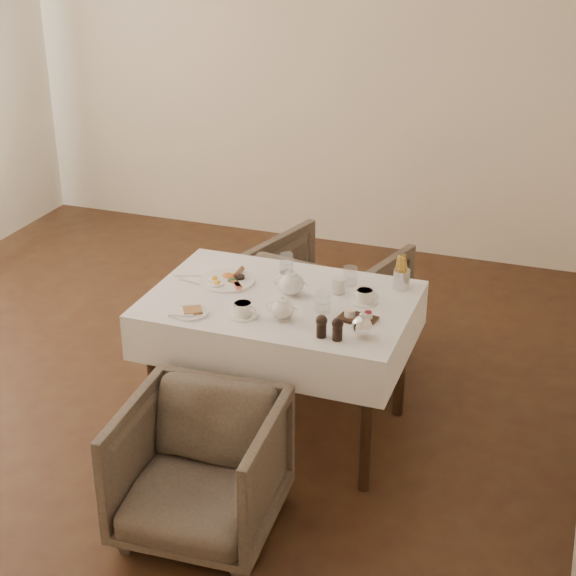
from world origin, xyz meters
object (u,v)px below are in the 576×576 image
at_px(table, 281,319).
at_px(armchair_near, 200,469).
at_px(armchair_far, 326,302).
at_px(breakfast_plate, 228,280).
at_px(teapot_centre, 291,282).

bearing_deg(table, armchair_near, -94.15).
distance_m(armchair_far, breakfast_plate, 0.89).
distance_m(armchair_far, teapot_centre, 0.91).
height_order(armchair_near, armchair_far, armchair_far).
bearing_deg(teapot_centre, breakfast_plate, 174.19).
height_order(table, teapot_centre, teapot_centre).
bearing_deg(table, teapot_centre, 54.87).
relative_size(armchair_far, breakfast_plate, 2.75).
height_order(table, armchair_near, table).
relative_size(table, breakfast_plate, 4.54).
relative_size(breakfast_plate, teapot_centre, 1.64).
relative_size(armchair_near, teapot_centre, 3.92).
xyz_separation_m(armchair_near, armchair_far, (0.04, 1.66, 0.05)).
xyz_separation_m(table, teapot_centre, (0.04, 0.05, 0.19)).
bearing_deg(armchair_near, teapot_centre, 80.52).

